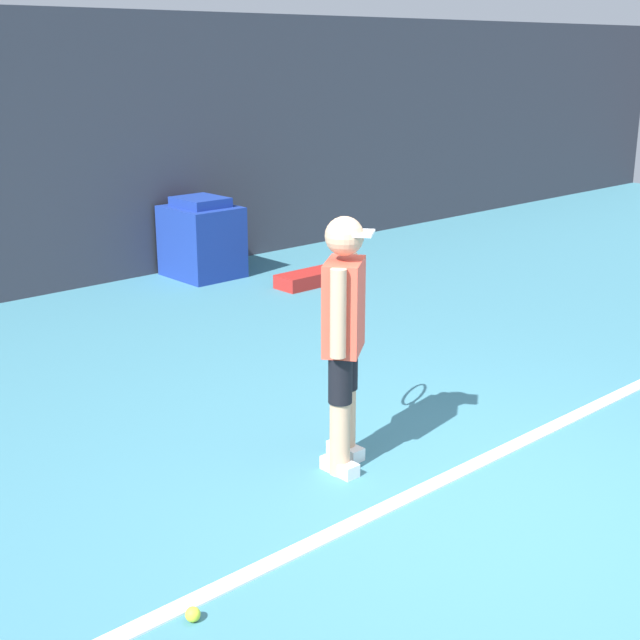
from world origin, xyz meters
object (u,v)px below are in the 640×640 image
object	(u,v)px
tennis_player	(344,333)
tennis_ball	(193,614)
covered_chair	(202,239)
equipment_bag	(310,278)

from	to	relation	value
tennis_player	tennis_ball	bearing A→B (deg)	166.39
tennis_player	tennis_ball	xyz separation A→B (m)	(-1.55, -0.67, -0.79)
covered_chair	equipment_bag	bearing A→B (deg)	-61.64
tennis_player	covered_chair	distance (m)	4.85
covered_chair	equipment_bag	world-z (taller)	covered_chair
tennis_player	tennis_ball	size ratio (longest dim) A/B	22.06
tennis_player	equipment_bag	distance (m)	4.28
tennis_ball	equipment_bag	world-z (taller)	equipment_bag
tennis_ball	covered_chair	bearing A→B (deg)	54.25
tennis_ball	equipment_bag	xyz separation A→B (m)	(4.21, 3.94, 0.04)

